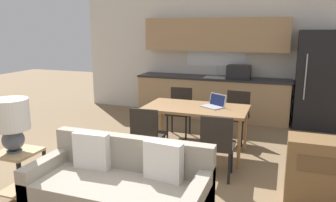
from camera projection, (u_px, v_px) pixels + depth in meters
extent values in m
cube|color=silver|center=(216.00, 55.00, 7.29)|extent=(6.40, 0.06, 2.70)
cube|color=white|center=(216.00, 43.00, 7.20)|extent=(1.31, 0.01, 1.02)
cube|color=tan|center=(212.00, 98.00, 7.18)|extent=(3.25, 0.62, 0.86)
cube|color=#232326|center=(212.00, 78.00, 7.08)|extent=(3.28, 0.65, 0.04)
cube|color=#B2B5B7|center=(215.00, 77.00, 7.00)|extent=(0.48, 0.36, 0.01)
cylinder|color=#B7BABC|center=(217.00, 71.00, 7.13)|extent=(0.02, 0.02, 0.24)
cube|color=tan|center=(215.00, 34.00, 7.01)|extent=(3.08, 0.34, 0.70)
cube|color=black|center=(239.00, 72.00, 6.81)|extent=(0.48, 0.36, 0.28)
cube|color=black|center=(318.00, 80.00, 6.33)|extent=(0.80, 0.67, 1.90)
cylinder|color=silver|center=(306.00, 77.00, 6.06)|extent=(0.02, 0.02, 0.86)
cube|color=olive|center=(196.00, 108.00, 5.04)|extent=(1.57, 0.86, 0.04)
cylinder|color=olive|center=(144.00, 133.00, 5.02)|extent=(0.05, 0.05, 0.71)
cylinder|color=olive|center=(239.00, 144.00, 4.54)|extent=(0.05, 0.05, 0.71)
cylinder|color=olive|center=(161.00, 121.00, 5.70)|extent=(0.05, 0.05, 0.71)
cylinder|color=olive|center=(246.00, 129.00, 5.22)|extent=(0.05, 0.05, 0.71)
cylinder|color=#3D2D1E|center=(71.00, 188.00, 3.93)|extent=(0.05, 0.05, 0.10)
cube|color=gray|center=(118.00, 196.00, 3.32)|extent=(1.83, 0.80, 0.33)
cube|color=gray|center=(132.00, 167.00, 3.58)|extent=(1.83, 0.14, 0.70)
cube|color=gray|center=(49.00, 177.00, 3.58)|extent=(0.14, 0.80, 0.47)
cube|color=silver|center=(92.00, 151.00, 3.56)|extent=(0.41, 0.14, 0.40)
cube|color=silver|center=(163.00, 161.00, 3.28)|extent=(0.41, 0.16, 0.40)
cube|color=tan|center=(17.00, 152.00, 3.63)|extent=(0.43, 0.43, 0.03)
cube|color=tan|center=(21.00, 190.00, 3.73)|extent=(0.38, 0.38, 0.02)
cube|color=black|center=(21.00, 188.00, 3.46)|extent=(0.03, 0.03, 0.56)
cube|color=black|center=(20.00, 168.00, 3.94)|extent=(0.03, 0.03, 0.56)
cube|color=black|center=(46.00, 173.00, 3.81)|extent=(0.03, 0.03, 0.56)
cylinder|color=#4C515B|center=(14.00, 151.00, 3.62)|extent=(0.16, 0.16, 0.02)
sphere|color=#4C515B|center=(13.00, 140.00, 3.59)|extent=(0.24, 0.24, 0.24)
cylinder|color=beige|center=(11.00, 114.00, 3.53)|extent=(0.39, 0.39, 0.34)
cube|color=black|center=(235.00, 118.00, 5.58)|extent=(0.46, 0.46, 0.04)
cube|color=black|center=(238.00, 102.00, 5.70)|extent=(0.40, 0.07, 0.41)
cylinder|color=black|center=(222.00, 132.00, 5.55)|extent=(0.03, 0.03, 0.42)
cylinder|color=black|center=(242.00, 135.00, 5.41)|extent=(0.03, 0.03, 0.42)
cylinder|color=black|center=(227.00, 127.00, 5.85)|extent=(0.03, 0.03, 0.42)
cylinder|color=black|center=(246.00, 129.00, 5.70)|extent=(0.03, 0.03, 0.42)
cube|color=black|center=(149.00, 135.00, 4.65)|extent=(0.44, 0.44, 0.04)
cube|color=black|center=(144.00, 124.00, 4.42)|extent=(0.40, 0.05, 0.41)
cylinder|color=black|center=(164.00, 148.00, 4.81)|extent=(0.03, 0.03, 0.42)
cylinder|color=black|center=(143.00, 145.00, 4.91)|extent=(0.03, 0.03, 0.42)
cylinder|color=black|center=(157.00, 156.00, 4.49)|extent=(0.03, 0.03, 0.42)
cylinder|color=black|center=(134.00, 153.00, 4.59)|extent=(0.03, 0.03, 0.42)
cube|color=black|center=(179.00, 113.00, 5.90)|extent=(0.45, 0.45, 0.04)
cube|color=black|center=(181.00, 98.00, 6.04)|extent=(0.40, 0.06, 0.41)
cylinder|color=black|center=(167.00, 127.00, 5.84)|extent=(0.03, 0.03, 0.42)
cylinder|color=black|center=(186.00, 128.00, 5.75)|extent=(0.03, 0.03, 0.42)
cylinder|color=black|center=(172.00, 122.00, 6.16)|extent=(0.03, 0.03, 0.42)
cylinder|color=black|center=(190.00, 123.00, 6.07)|extent=(0.03, 0.03, 0.42)
cube|color=black|center=(218.00, 145.00, 4.26)|extent=(0.44, 0.44, 0.04)
cube|color=black|center=(216.00, 133.00, 4.02)|extent=(0.40, 0.05, 0.41)
cylinder|color=black|center=(232.00, 159.00, 4.42)|extent=(0.03, 0.03, 0.42)
cylinder|color=black|center=(207.00, 156.00, 4.51)|extent=(0.03, 0.03, 0.42)
cylinder|color=black|center=(229.00, 169.00, 4.10)|extent=(0.03, 0.03, 0.42)
cylinder|color=black|center=(202.00, 165.00, 4.19)|extent=(0.03, 0.03, 0.42)
cube|color=#B7BABC|center=(212.00, 107.00, 4.99)|extent=(0.39, 0.36, 0.02)
cube|color=#B7BABC|center=(218.00, 100.00, 5.05)|extent=(0.30, 0.22, 0.20)
cube|color=navy|center=(217.00, 100.00, 5.04)|extent=(0.26, 0.19, 0.17)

